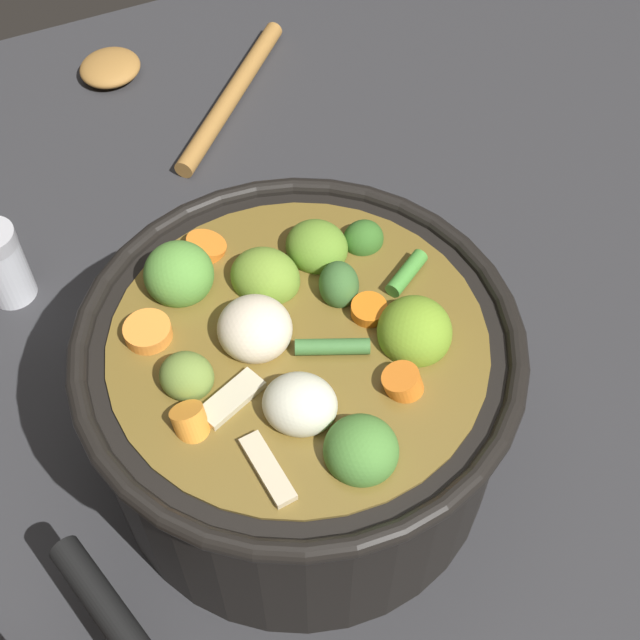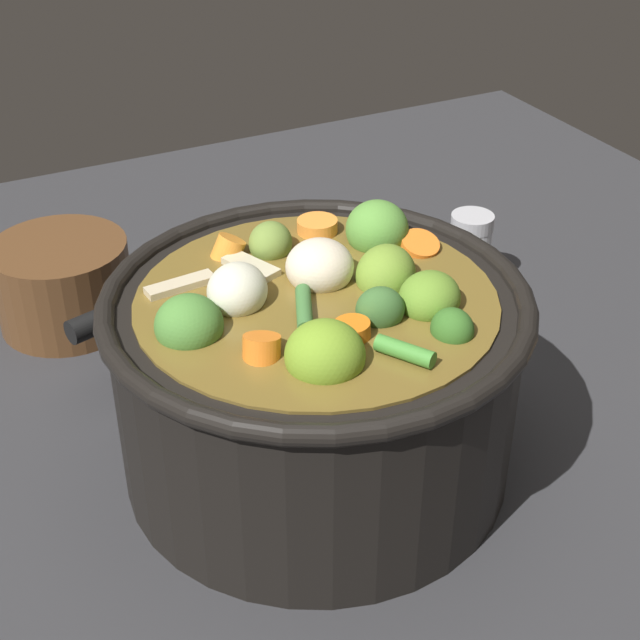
{
  "view_description": "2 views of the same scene",
  "coord_description": "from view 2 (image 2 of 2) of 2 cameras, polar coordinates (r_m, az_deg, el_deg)",
  "views": [
    {
      "loc": [
        -0.11,
        -0.27,
        0.54
      ],
      "look_at": [
        0.02,
        0.01,
        0.13
      ],
      "focal_mm": 49.27,
      "sensor_mm": 36.0,
      "label": 1
    },
    {
      "loc": [
        0.43,
        -0.21,
        0.43
      ],
      "look_at": [
        -0.02,
        0.01,
        0.1
      ],
      "focal_mm": 53.0,
      "sensor_mm": 36.0,
      "label": 2
    }
  ],
  "objects": [
    {
      "name": "cooking_pot",
      "position": [
        0.6,
        -0.19,
        -3.36
      ],
      "size": [
        0.26,
        0.26,
        0.16
      ],
      "color": "black",
      "rests_on": "ground_plane"
    },
    {
      "name": "salt_shaker",
      "position": [
        0.82,
        9.02,
        4.14
      ],
      "size": [
        0.04,
        0.04,
        0.07
      ],
      "color": "silver",
      "rests_on": "ground_plane"
    },
    {
      "name": "ground_plane",
      "position": [
        0.64,
        -0.2,
        -8.52
      ],
      "size": [
        1.1,
        1.1,
        0.0
      ],
      "primitive_type": "plane",
      "color": "#2D2D30"
    },
    {
      "name": "small_saucepan",
      "position": [
        0.79,
        -15.1,
        2.08
      ],
      "size": [
        0.18,
        0.13,
        0.07
      ],
      "color": "brown",
      "rests_on": "ground_plane"
    }
  ]
}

